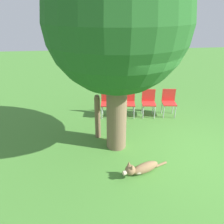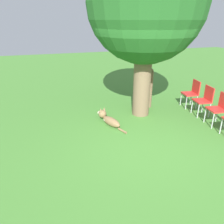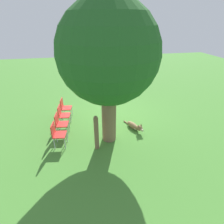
{
  "view_description": "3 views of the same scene",
  "coord_description": "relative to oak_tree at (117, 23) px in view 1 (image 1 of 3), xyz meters",
  "views": [
    {
      "loc": [
        -4.4,
        2.05,
        3.36
      ],
      "look_at": [
        0.47,
        1.51,
        0.99
      ],
      "focal_mm": 35.0,
      "sensor_mm": 36.0,
      "label": 1
    },
    {
      "loc": [
        -2.2,
        -4.28,
        2.72
      ],
      "look_at": [
        -0.6,
        0.99,
        0.35
      ],
      "focal_mm": 35.0,
      "sensor_mm": 36.0,
      "label": 2
    },
    {
      "loc": [
        1.35,
        6.68,
        4.02
      ],
      "look_at": [
        0.32,
        1.37,
        1.11
      ],
      "focal_mm": 28.0,
      "sensor_mm": 36.0,
      "label": 3
    }
  ],
  "objects": [
    {
      "name": "ground_plane",
      "position": [
        -0.44,
        -1.4,
        -3.06
      ],
      "size": [
        30.0,
        30.0,
        0.0
      ],
      "primitive_type": "plane",
      "color": "#478433"
    },
    {
      "name": "fence_post",
      "position": [
        0.51,
        0.46,
        -2.41
      ],
      "size": [
        0.15,
        0.15,
        1.29
      ],
      "color": "brown",
      "rests_on": "ground_plane"
    },
    {
      "name": "red_chair_2",
      "position": [
        1.78,
        -0.63,
        -2.53
      ],
      "size": [
        0.47,
        0.49,
        0.9
      ],
      "rotation": [
        0.0,
        0.0,
        3.01
      ],
      "color": "red",
      "rests_on": "ground_plane"
    },
    {
      "name": "red_chair_0",
      "position": [
        1.67,
        -1.99,
        -2.53
      ],
      "size": [
        0.47,
        0.49,
        0.9
      ],
      "rotation": [
        0.0,
        0.0,
        3.01
      ],
      "color": "red",
      "rests_on": "ground_plane"
    },
    {
      "name": "red_chair_1",
      "position": [
        1.72,
        -1.31,
        -2.53
      ],
      "size": [
        0.47,
        0.49,
        0.9
      ],
      "rotation": [
        0.0,
        0.0,
        3.01
      ],
      "color": "red",
      "rests_on": "ground_plane"
    },
    {
      "name": "dog",
      "position": [
        -1.14,
        -0.41,
        -2.92
      ],
      "size": [
        0.56,
        1.14,
        0.4
      ],
      "rotation": [
        0.0,
        0.0,
        1.96
      ],
      "color": "olive",
      "rests_on": "ground_plane"
    },
    {
      "name": "oak_tree",
      "position": [
        0.0,
        0.0,
        0.0
      ],
      "size": [
        3.1,
        3.1,
        4.64
      ],
      "color": "#7A6047",
      "rests_on": "ground_plane"
    },
    {
      "name": "red_chair_3",
      "position": [
        1.83,
        0.06,
        -2.53
      ],
      "size": [
        0.47,
        0.49,
        0.9
      ],
      "rotation": [
        0.0,
        0.0,
        3.01
      ],
      "color": "red",
      "rests_on": "ground_plane"
    }
  ]
}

